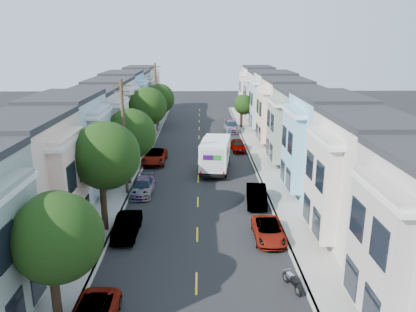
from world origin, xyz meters
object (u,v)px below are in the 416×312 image
lead_sedan (215,147)px  parked_left_d (155,157)px  tree_d (147,107)px  tree_b (105,156)px  parked_left_b (127,226)px  tree_a (56,238)px  tree_c (130,134)px  utility_pole_near (124,138)px  tree_e (159,99)px  utility_pole_far (156,97)px  parked_left_c (143,187)px  parked_right_a (269,231)px  tree_far_r (243,105)px  motorcycle (292,282)px  parked_right_d (231,126)px  parked_right_b (256,196)px  fedex_truck (215,153)px  parked_right_c (238,145)px

lead_sedan → parked_left_d: size_ratio=0.80×
tree_d → parked_left_d: tree_d is taller
tree_b → parked_left_b: size_ratio=1.87×
tree_b → parked_left_d: (1.40, 16.84, -4.85)m
tree_a → tree_c: 19.85m
tree_c → utility_pole_near: 2.62m
tree_d → parked_left_b: (1.40, -23.46, -4.74)m
tree_e → utility_pole_far: utility_pole_far is taller
parked_left_c → parked_right_a: parked_left_c is taller
tree_e → tree_far_r: size_ratio=1.31×
motorcycle → parked_left_b: bearing=130.1°
tree_d → tree_far_r: 18.70m
utility_pole_far → parked_right_a: size_ratio=2.27×
tree_a → parked_right_d: tree_a is taller
parked_right_a → motorcycle: size_ratio=2.23×
tree_d → tree_e: bearing=90.0°
tree_b → parked_right_b: bearing=23.1°
parked_left_c → motorcycle: (10.16, -14.57, -0.25)m
parked_left_b → motorcycle: bearing=-31.8°
tree_d → tree_e: (0.00, 14.26, -0.99)m
tree_far_r → parked_right_a: 37.46m
tree_a → parked_right_a: (11.20, 8.48, -3.93)m
parked_right_b → lead_sedan: bearing=104.9°
fedex_truck → parked_left_c: bearing=-127.7°
utility_pole_far → fedex_truck: (8.09, -19.26, -3.26)m
tree_d → utility_pole_near: size_ratio=0.78×
lead_sedan → parked_right_d: size_ratio=0.83×
parked_right_d → parked_left_d: bearing=-124.7°
tree_far_r → lead_sedan: tree_far_r is taller
tree_c → utility_pole_near: utility_pole_near is taller
lead_sedan → parked_right_d: parked_right_d is taller
parked_left_c → tree_a: bearing=-93.4°
lead_sedan → parked_right_c: size_ratio=0.99×
parked_left_b → parked_left_d: bearing=90.7°
tree_b → parked_right_d: size_ratio=1.55×
parked_left_b → parked_right_d: size_ratio=0.83×
parked_left_b → parked_right_d: (9.80, 34.06, 0.06)m
tree_a → motorcycle: (11.57, 2.69, -4.13)m
utility_pole_far → motorcycle: (11.56, -40.55, -4.74)m
tree_d → parked_right_a: tree_d is taller
tree_e → parked_left_c: tree_e is taller
parked_left_c → parked_right_d: 27.77m
fedex_truck → parked_right_c: fedex_truck is taller
parked_left_c → parked_right_a: size_ratio=1.01×
lead_sedan → parked_left_b: 22.76m
tree_far_r → utility_pole_near: (-13.20, -28.52, 1.52)m
parked_left_c → parked_left_d: 9.56m
tree_e → parked_left_b: size_ratio=1.60×
tree_c → parked_right_d: size_ratio=1.41×
lead_sedan → parked_right_c: bearing=13.3°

